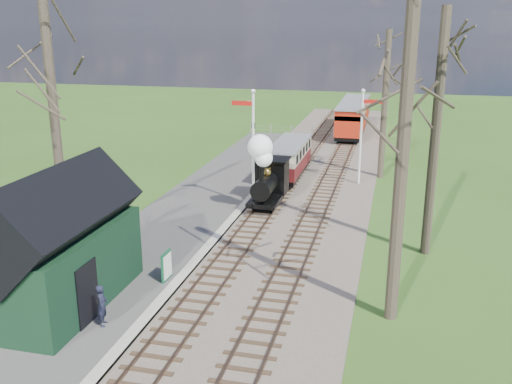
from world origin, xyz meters
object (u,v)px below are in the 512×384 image
semaphore_far (363,130)px  coach (289,158)px  locomotive (267,174)px  sign_board (167,266)px  person (102,305)px  station_shed (59,246)px  semaphore_near (252,141)px  red_carriage_b (356,111)px  bench (85,300)px  red_carriage_a (350,121)px

semaphore_far → coach: 4.81m
locomotive → sign_board: (-1.59, -9.73, -1.10)m
semaphore_far → locomotive: bearing=-127.4°
sign_board → person: bearing=-100.7°
semaphore_far → coach: semaphore_far is taller
station_shed → semaphore_far: (8.67, 18.00, 1.08)m
semaphore_near → red_carriage_b: size_ratio=1.14×
semaphore_far → person: bearing=-109.3°
sign_board → station_shed: bearing=-136.8°
red_carriage_b → semaphore_near: bearing=-97.7°
semaphore_far → sign_board: 16.80m
sign_board → bench: (-1.64, -2.95, -0.13)m
red_carriage_a → red_carriage_b: (0.00, 5.50, 0.00)m
bench → person: 1.17m
red_carriage_a → locomotive: bearing=-97.7°
semaphore_near → sign_board: semaphore_near is taller
station_shed → locomotive: (4.29, 12.26, -0.42)m
semaphore_far → red_carriage_b: semaphore_far is taller
red_carriage_a → sign_board: (-4.21, -28.95, -0.83)m
coach → person: size_ratio=4.67×
semaphore_far → red_carriage_a: bearing=97.5°
station_shed → semaphore_far: size_ratio=1.10×
red_carriage_a → person: size_ratio=4.01×
station_shed → red_carriage_a: 32.23m
red_carriage_a → person: bearing=-98.5°
red_carriage_a → sign_board: red_carriage_a is taller
station_shed → semaphore_near: bearing=73.6°
person → red_carriage_b: bearing=-23.5°
semaphore_near → red_carriage_b: bearing=82.3°
coach → sign_board: size_ratio=5.73×
bench → person: person is taller
locomotive → sign_board: locomotive is taller
coach → red_carriage_a: bearing=78.8°
semaphore_far → locomotive: 7.38m
sign_board → locomotive: bearing=80.7°
red_carriage_a → red_carriage_b: same height
coach → person: (-2.28, -19.35, -0.48)m
station_shed → person: (2.02, -1.04, -1.39)m
coach → red_carriage_b: bearing=82.1°
red_carriage_a → bench: red_carriage_a is taller
station_shed → red_carriage_a: bearing=77.6°
red_carriage_a → sign_board: bearing=-98.3°
station_shed → sign_board: (2.69, 2.52, -1.51)m
bench → red_carriage_a: bearing=79.6°
station_shed → semaphore_far: bearing=64.3°
station_shed → sign_board: size_ratio=5.69×
station_shed → red_carriage_b: station_shed is taller
red_carriage_b → bench: red_carriage_b is taller
sign_board → bench: 3.38m
locomotive → red_carriage_a: size_ratio=0.73×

